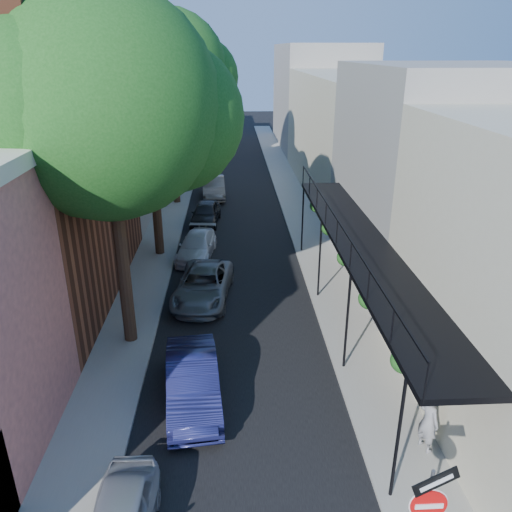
{
  "coord_description": "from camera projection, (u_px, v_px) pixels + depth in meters",
  "views": [
    {
      "loc": [
        -0.19,
        -5.24,
        9.51
      ],
      "look_at": [
        0.63,
        10.88,
        2.8
      ],
      "focal_mm": 35.0,
      "sensor_mm": 36.0,
      "label": 1
    }
  ],
  "objects": [
    {
      "name": "road_surface",
      "position": [
        234.0,
        191.0,
        36.16
      ],
      "size": [
        6.0,
        64.0,
        0.01
      ],
      "primitive_type": "cube",
      "color": "black",
      "rests_on": "ground"
    },
    {
      "name": "sidewalk_left",
      "position": [
        178.0,
        191.0,
        35.95
      ],
      "size": [
        2.0,
        64.0,
        0.12
      ],
      "primitive_type": "cube",
      "color": "gray",
      "rests_on": "ground"
    },
    {
      "name": "sidewalk_right",
      "position": [
        289.0,
        189.0,
        36.32
      ],
      "size": [
        2.0,
        64.0,
        0.12
      ],
      "primitive_type": "cube",
      "color": "gray",
      "rests_on": "ground"
    },
    {
      "name": "buildings_left",
      "position": [
        91.0,
        124.0,
        32.69
      ],
      "size": [
        10.1,
        59.1,
        12.0
      ],
      "color": "#DB7F70",
      "rests_on": "ground"
    },
    {
      "name": "buildings_right",
      "position": [
        363.0,
        129.0,
        34.41
      ],
      "size": [
        9.8,
        55.0,
        10.0
      ],
      "color": "#BFB89D",
      "rests_on": "ground"
    },
    {
      "name": "sign_post",
      "position": [
        428.0,
        509.0,
        8.76
      ],
      "size": [
        0.89,
        0.17,
        2.99
      ],
      "color": "#595B60",
      "rests_on": "ground"
    },
    {
      "name": "oak_near",
      "position": [
        122.0,
        109.0,
        14.77
      ],
      "size": [
        7.48,
        6.8,
        11.42
      ],
      "color": "black",
      "rests_on": "ground"
    },
    {
      "name": "oak_mid",
      "position": [
        158.0,
        108.0,
        22.43
      ],
      "size": [
        6.6,
        6.0,
        10.2
      ],
      "color": "black",
      "rests_on": "ground"
    },
    {
      "name": "oak_far",
      "position": [
        177.0,
        71.0,
        30.31
      ],
      "size": [
        7.7,
        7.0,
        11.9
      ],
      "color": "black",
      "rests_on": "ground"
    },
    {
      "name": "parked_car_b",
      "position": [
        193.0,
        382.0,
        14.3
      ],
      "size": [
        1.89,
        4.32,
        1.38
      ],
      "primitive_type": "imported",
      "rotation": [
        0.0,
        0.0,
        0.11
      ],
      "color": "#161947",
      "rests_on": "ground"
    },
    {
      "name": "parked_car_c",
      "position": [
        203.0,
        285.0,
        20.27
      ],
      "size": [
        2.61,
        4.75,
        1.26
      ],
      "primitive_type": "imported",
      "rotation": [
        0.0,
        0.0,
        -0.12
      ],
      "color": "slate",
      "rests_on": "ground"
    },
    {
      "name": "parked_car_d",
      "position": [
        197.0,
        246.0,
        24.46
      ],
      "size": [
        2.08,
        4.13,
        1.15
      ],
      "primitive_type": "imported",
      "rotation": [
        0.0,
        0.0,
        -0.12
      ],
      "color": "silver",
      "rests_on": "ground"
    },
    {
      "name": "parked_car_e",
      "position": [
        206.0,
        213.0,
        29.14
      ],
      "size": [
        1.87,
        3.9,
        1.29
      ],
      "primitive_type": "imported",
      "rotation": [
        0.0,
        0.0,
        -0.09
      ],
      "color": "black",
      "rests_on": "ground"
    },
    {
      "name": "parked_car_f",
      "position": [
        214.0,
        187.0,
        34.34
      ],
      "size": [
        1.69,
        4.32,
        1.4
      ],
      "primitive_type": "imported",
      "rotation": [
        0.0,
        0.0,
        0.05
      ],
      "color": "slate",
      "rests_on": "ground"
    },
    {
      "name": "pedestrian",
      "position": [
        428.0,
        421.0,
        12.39
      ],
      "size": [
        0.6,
        0.71,
        1.66
      ],
      "primitive_type": "imported",
      "rotation": [
        0.0,
        0.0,
        1.96
      ],
      "color": "slate",
      "rests_on": "sidewalk_right"
    }
  ]
}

